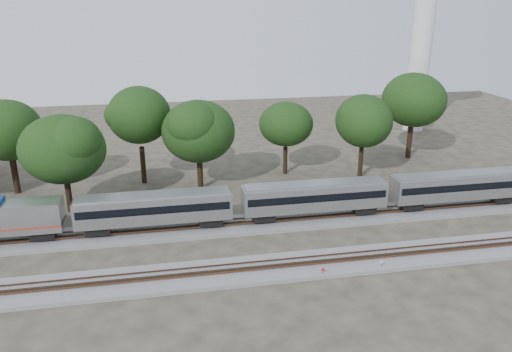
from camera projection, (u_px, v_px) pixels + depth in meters
The scene contains 14 objects.
ground at pixel (243, 252), 50.24m from camera, with size 160.00×160.00×0.00m, color #383328.
track_far at pixel (234, 225), 55.72m from camera, with size 160.00×5.00×0.73m.
track_near at pixel (250, 270), 46.47m from camera, with size 160.00×5.00×0.73m.
train at pixel (459, 185), 59.55m from camera, with size 121.52×2.95×4.35m.
switch_stand_red at pixel (323, 271), 45.46m from camera, with size 0.30×0.14×0.99m.
switch_stand_white at pixel (382, 264), 46.79m from camera, with size 0.31×0.08×0.97m.
switch_lever at pixel (344, 273), 46.18m from camera, with size 0.50×0.30×0.30m, color #512D19.
tree_1 at pixel (7, 130), 62.83m from camera, with size 8.60×8.60×12.12m.
tree_2 at pixel (63, 150), 57.40m from camera, with size 7.86×7.86×11.09m.
tree_3 at pixel (139, 115), 66.09m from camera, with size 9.72×9.72×13.71m.
tree_4 at pixel (198, 131), 64.54m from camera, with size 8.05×8.05×11.35m.
tree_5 at pixel (286, 124), 70.55m from camera, with size 7.50×7.50×10.57m.
tree_6 at pixel (364, 121), 68.60m from camera, with size 8.37×8.37×11.81m.
tree_7 at pixel (414, 100), 77.21m from camera, with size 9.48×9.48×13.36m.
Camera 1 is at (-7.10, -44.20, 24.09)m, focal length 35.00 mm.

